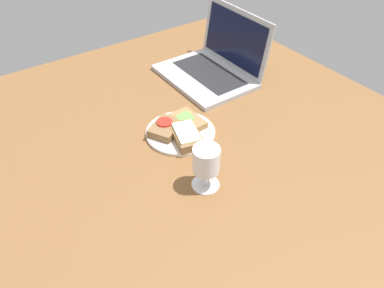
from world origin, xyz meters
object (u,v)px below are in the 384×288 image
at_px(sandwich_with_cucumber, 187,121).
at_px(sandwich_with_cheese, 188,135).
at_px(laptop, 214,65).
at_px(plate, 180,133).
at_px(sandwich_with_tomato, 166,128).
at_px(wine_glass, 206,162).

xyz_separation_m(sandwich_with_cucumber, sandwich_with_cheese, (0.06, -0.04, 0.00)).
height_order(sandwich_with_cucumber, sandwich_with_cheese, sandwich_with_cheese).
bearing_deg(sandwich_with_cheese, laptop, 131.64).
distance_m(plate, sandwich_with_tomato, 0.05).
bearing_deg(wine_glass, sandwich_with_cheese, 160.07).
relative_size(sandwich_with_tomato, sandwich_with_cheese, 0.94).
bearing_deg(wine_glass, sandwich_with_tomato, 173.13).
relative_size(plate, sandwich_with_cheese, 1.60).
height_order(sandwich_with_cucumber, sandwich_with_tomato, sandwich_with_tomato).
bearing_deg(plate, sandwich_with_cheese, -4.32).
distance_m(sandwich_with_cucumber, sandwich_with_cheese, 0.08).
relative_size(plate, sandwich_with_cucumber, 1.87).
bearing_deg(plate, sandwich_with_cucumber, 116.56).
bearing_deg(sandwich_with_cucumber, wine_glass, -24.08).
xyz_separation_m(plate, sandwich_with_tomato, (-0.03, -0.04, 0.02)).
relative_size(plate, wine_glass, 1.70).
distance_m(sandwich_with_cucumber, sandwich_with_tomato, 0.08).
bearing_deg(sandwich_with_cheese, plate, 175.68).
distance_m(sandwich_with_cucumber, wine_glass, 0.26).
bearing_deg(sandwich_with_tomato, wine_glass, -6.87).
bearing_deg(sandwich_with_cheese, sandwich_with_tomato, -154.92).
distance_m(sandwich_with_cheese, laptop, 0.40).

